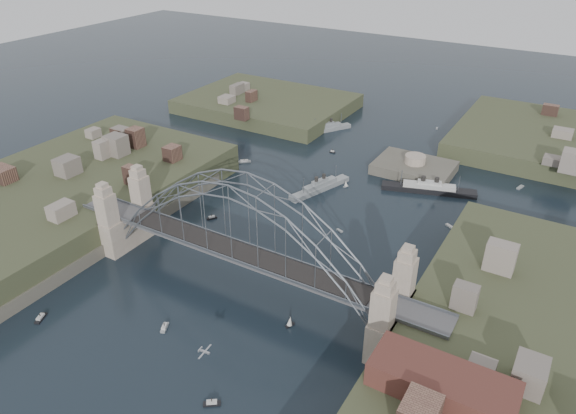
{
  "coord_description": "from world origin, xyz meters",
  "views": [
    {
      "loc": [
        52.19,
        -69.66,
        67.43
      ],
      "look_at": [
        0.0,
        18.0,
        10.0
      ],
      "focal_mm": 33.04,
      "sensor_mm": 36.0,
      "label": 1
    }
  ],
  "objects_px": {
    "ocean_liner": "(429,189)",
    "bridge": "(240,236)",
    "fort_island": "(413,173)",
    "naval_cruiser_near": "(320,187)",
    "wharf_shed": "(442,383)",
    "naval_cruiser_far": "(328,128)"
  },
  "relations": [
    {
      "from": "bridge",
      "to": "ocean_liner",
      "type": "relative_size",
      "value": 3.34
    },
    {
      "from": "ocean_liner",
      "to": "bridge",
      "type": "bearing_deg",
      "value": -108.1
    },
    {
      "from": "ocean_liner",
      "to": "fort_island",
      "type": "bearing_deg",
      "value": 127.56
    },
    {
      "from": "bridge",
      "to": "fort_island",
      "type": "xyz_separation_m",
      "value": [
        12.0,
        70.0,
        -12.66
      ]
    },
    {
      "from": "bridge",
      "to": "ocean_liner",
      "type": "bearing_deg",
      "value": 71.9
    },
    {
      "from": "wharf_shed",
      "to": "naval_cruiser_near",
      "type": "distance_m",
      "value": 78.68
    },
    {
      "from": "fort_island",
      "to": "wharf_shed",
      "type": "distance_m",
      "value": 90.48
    },
    {
      "from": "naval_cruiser_near",
      "to": "fort_island",
      "type": "bearing_deg",
      "value": 52.85
    },
    {
      "from": "bridge",
      "to": "fort_island",
      "type": "bearing_deg",
      "value": 80.27
    },
    {
      "from": "bridge",
      "to": "ocean_liner",
      "type": "xyz_separation_m",
      "value": [
        19.64,
        60.07,
        -11.36
      ]
    },
    {
      "from": "bridge",
      "to": "naval_cruiser_near",
      "type": "bearing_deg",
      "value": 97.91
    },
    {
      "from": "fort_island",
      "to": "ocean_liner",
      "type": "distance_m",
      "value": 12.59
    },
    {
      "from": "wharf_shed",
      "to": "naval_cruiser_near",
      "type": "relative_size",
      "value": 1.0
    },
    {
      "from": "bridge",
      "to": "naval_cruiser_near",
      "type": "xyz_separation_m",
      "value": [
        -6.36,
        45.77,
        -11.38
      ]
    },
    {
      "from": "bridge",
      "to": "wharf_shed",
      "type": "bearing_deg",
      "value": -17.65
    },
    {
      "from": "bridge",
      "to": "wharf_shed",
      "type": "relative_size",
      "value": 4.2
    },
    {
      "from": "naval_cruiser_far",
      "to": "ocean_liner",
      "type": "bearing_deg",
      "value": -31.07
    },
    {
      "from": "bridge",
      "to": "fort_island",
      "type": "relative_size",
      "value": 3.82
    },
    {
      "from": "fort_island",
      "to": "bridge",
      "type": "bearing_deg",
      "value": -99.73
    },
    {
      "from": "bridge",
      "to": "naval_cruiser_near",
      "type": "relative_size",
      "value": 4.18
    },
    {
      "from": "naval_cruiser_near",
      "to": "naval_cruiser_far",
      "type": "distance_m",
      "value": 45.05
    },
    {
      "from": "wharf_shed",
      "to": "fort_island",
      "type": "bearing_deg",
      "value": 110.85
    }
  ]
}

